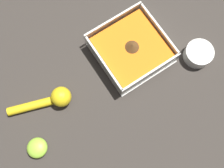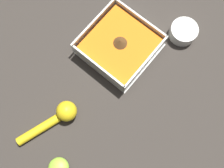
# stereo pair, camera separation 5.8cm
# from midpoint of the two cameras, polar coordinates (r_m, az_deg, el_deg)

# --- Properties ---
(ground_plane) EXTENTS (4.00, 4.00, 0.00)m
(ground_plane) POSITION_cam_midpoint_polar(r_m,az_deg,el_deg) (0.83, -0.59, 7.01)
(ground_plane) COLOR #332D28
(square_dish) EXTENTS (0.21, 0.21, 0.06)m
(square_dish) POSITION_cam_midpoint_polar(r_m,az_deg,el_deg) (0.81, -0.45, 8.12)
(square_dish) COLOR silver
(square_dish) RESTS_ON ground_plane
(spice_bowl) EXTENTS (0.08, 0.08, 0.04)m
(spice_bowl) POSITION_cam_midpoint_polar(r_m,az_deg,el_deg) (0.86, 13.37, 10.69)
(spice_bowl) COLOR silver
(spice_bowl) RESTS_ON ground_plane
(lemon_squeezer) EXTENTS (0.19, 0.09, 0.06)m
(lemon_squeezer) POSITION_cam_midpoint_polar(r_m,az_deg,el_deg) (0.77, -13.62, -7.18)
(lemon_squeezer) COLOR yellow
(lemon_squeezer) RESTS_ON ground_plane
(lemon_half) EXTENTS (0.06, 0.06, 0.03)m
(lemon_half) POSITION_cam_midpoint_polar(r_m,az_deg,el_deg) (0.78, -13.73, -17.65)
(lemon_half) COLOR #93CC38
(lemon_half) RESTS_ON ground_plane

